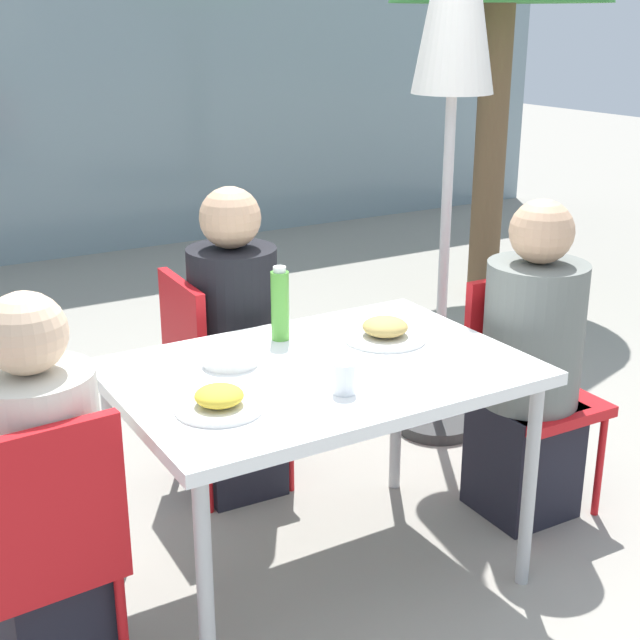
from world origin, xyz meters
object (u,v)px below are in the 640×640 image
person_left (46,511)px  chair_right (524,375)px  person_right (530,372)px  drinking_cup (344,378)px  salad_bowl (230,356)px  closed_umbrella (456,7)px  person_far (235,352)px  chair_left (38,544)px  chair_far (210,368)px  bottle (280,305)px

person_left → chair_right: (1.79, 0.12, -0.04)m
person_left → person_right: bearing=-2.3°
drinking_cup → salad_bowl: size_ratio=0.54×
closed_umbrella → person_far: bearing=-178.9°
chair_left → person_left: person_left is taller
chair_right → person_right: person_right is taller
chair_left → salad_bowl: size_ratio=5.06×
person_far → salad_bowl: (-0.25, -0.52, 0.21)m
person_far → salad_bowl: bearing=-24.0°
closed_umbrella → salad_bowl: closed_umbrella is taller
chair_right → person_far: bearing=-33.3°
chair_left → chair_far: 1.22m
drinking_cup → salad_bowl: 0.41m
chair_right → closed_umbrella: closed_umbrella is taller
person_left → drinking_cup: bearing=-14.2°
person_right → chair_far: (-0.92, 0.74, -0.05)m
chair_far → bottle: bottle is taller
person_right → person_far: 1.09m
person_left → salad_bowl: (0.64, 0.21, 0.24)m
person_far → person_left: bearing=-48.6°
person_right → bottle: 0.96m
person_left → salad_bowl: size_ratio=6.70×
chair_far → drinking_cup: size_ratio=9.37×
person_right → chair_far: bearing=-37.9°
chair_right → salad_bowl: (-1.15, 0.09, 0.28)m
chair_right → closed_umbrella: size_ratio=0.36×
chair_far → drinking_cup: 0.98m
chair_right → person_right: size_ratio=0.73×
chair_left → bottle: (0.92, 0.41, 0.37)m
person_far → chair_right: bearing=57.9°
chair_far → salad_bowl: bearing=-15.0°
person_left → chair_right: 1.79m
person_right → person_far: person_far is taller
person_right → closed_umbrella: 1.44m
chair_left → closed_umbrella: (1.94, 0.83, 1.29)m
bottle → person_right: bearing=-18.6°
chair_far → bottle: size_ratio=3.47×
person_left → drinking_cup: size_ratio=12.40×
closed_umbrella → salad_bowl: 1.70m
salad_bowl → person_far: bearing=63.8°
person_right → salad_bowl: bearing=-7.9°
person_right → chair_far: 1.18m
chair_far → person_far: (0.08, -0.05, 0.07)m
chair_left → chair_right: 1.85m
salad_bowl → bottle: bearing=26.2°
bottle → drinking_cup: bearing=-96.4°
bottle → person_far: bearing=87.7°
chair_left → person_far: 1.24m
person_far → salad_bowl: size_ratio=7.01×
salad_bowl → closed_umbrella: bearing=23.2°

